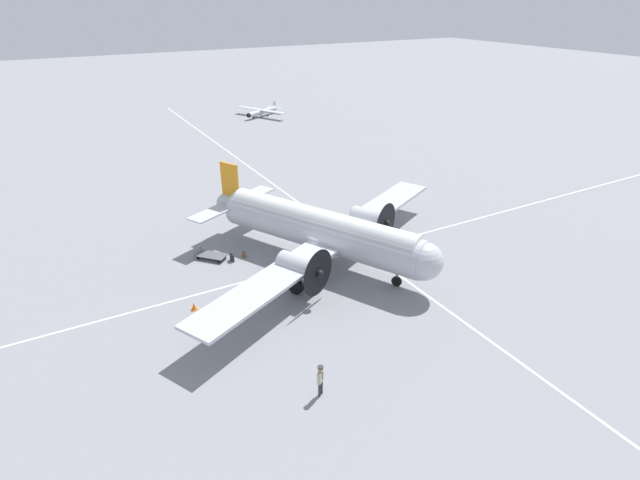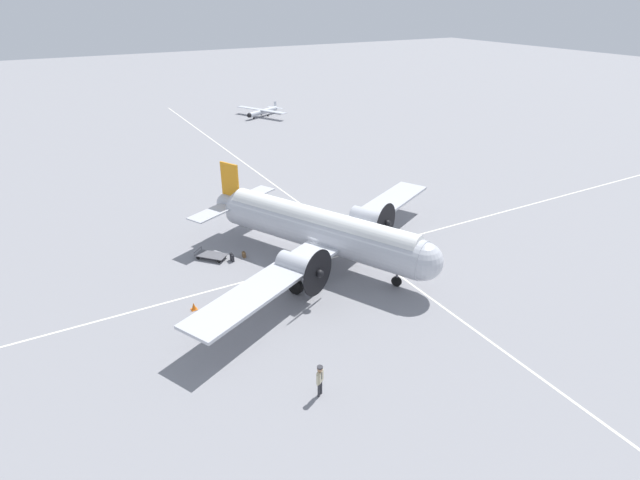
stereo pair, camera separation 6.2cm
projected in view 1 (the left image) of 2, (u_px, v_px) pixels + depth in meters
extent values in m
plane|color=gray|center=(320.00, 261.00, 36.48)|extent=(300.00, 300.00, 0.00)
cube|color=silver|center=(363.00, 249.00, 38.15)|extent=(120.00, 0.16, 0.01)
cube|color=silver|center=(320.00, 261.00, 36.45)|extent=(0.16, 120.00, 0.01)
cylinder|color=silver|center=(320.00, 231.00, 35.41)|extent=(15.32, 9.44, 2.63)
cylinder|color=white|center=(320.00, 222.00, 35.09)|extent=(14.28, 8.39, 1.84)
sphere|color=silver|center=(424.00, 261.00, 31.44)|extent=(2.50, 2.50, 2.50)
cylinder|color=silver|center=(237.00, 206.00, 39.33)|extent=(3.41, 2.68, 1.45)
cube|color=orange|center=(230.00, 182.00, 38.80)|extent=(1.61, 0.90, 3.03)
cube|color=silver|center=(233.00, 203.00, 39.46)|extent=(5.19, 8.30, 0.10)
cube|color=silver|center=(334.00, 239.00, 34.98)|extent=(14.15, 24.89, 0.20)
cylinder|color=silver|center=(368.00, 218.00, 38.18)|extent=(3.06, 2.50, 1.45)
cylinder|color=black|center=(386.00, 223.00, 37.44)|extent=(1.40, 2.74, 3.04)
sphere|color=black|center=(387.00, 223.00, 37.37)|extent=(0.51, 0.51, 0.51)
cylinder|color=silver|center=(299.00, 266.00, 31.48)|extent=(3.06, 2.50, 1.45)
cylinder|color=black|center=(318.00, 273.00, 30.73)|extent=(1.40, 2.74, 3.04)
sphere|color=black|center=(320.00, 274.00, 30.67)|extent=(0.51, 0.51, 0.51)
cylinder|color=#4C4C51|center=(365.00, 230.00, 38.79)|extent=(0.18, 0.18, 0.98)
cylinder|color=black|center=(365.00, 236.00, 39.01)|extent=(1.12, 0.76, 1.10)
cylinder|color=#4C4C51|center=(296.00, 280.00, 32.09)|extent=(0.18, 0.18, 0.98)
cylinder|color=black|center=(296.00, 286.00, 32.31)|extent=(1.12, 0.76, 1.10)
cylinder|color=#4C4C51|center=(397.00, 276.00, 33.03)|extent=(0.14, 0.14, 0.88)
cylinder|color=black|center=(397.00, 281.00, 33.23)|extent=(0.71, 0.47, 0.70)
cylinder|color=#2D2D33|center=(322.00, 387.00, 24.25)|extent=(0.12, 0.12, 0.83)
cylinder|color=#2D2D33|center=(319.00, 390.00, 24.06)|extent=(0.12, 0.12, 0.83)
cube|color=beige|center=(320.00, 376.00, 23.83)|extent=(0.38, 0.44, 0.63)
sphere|color=tan|center=(320.00, 369.00, 23.63)|extent=(0.28, 0.28, 0.28)
cylinder|color=beige|center=(323.00, 374.00, 24.04)|extent=(0.10, 0.10, 0.59)
cylinder|color=beige|center=(318.00, 380.00, 23.64)|extent=(0.10, 0.10, 0.59)
cube|color=black|center=(322.00, 376.00, 23.75)|extent=(0.04, 0.05, 0.40)
cylinder|color=#2D2D33|center=(320.00, 367.00, 23.57)|extent=(0.41, 0.41, 0.07)
cube|color=#232328|center=(232.00, 257.00, 36.38)|extent=(0.48, 0.18, 0.55)
cube|color=black|center=(232.00, 254.00, 36.25)|extent=(0.17, 0.13, 0.02)
cube|color=brown|center=(244.00, 255.00, 36.89)|extent=(0.36, 0.19, 0.43)
cube|color=#4A3520|center=(244.00, 252.00, 36.78)|extent=(0.13, 0.13, 0.02)
cube|color=#56565B|center=(211.00, 255.00, 36.68)|extent=(2.40, 2.34, 0.04)
cube|color=#56565B|center=(198.00, 250.00, 36.88)|extent=(0.77, 0.83, 0.04)
cylinder|color=#56565B|center=(201.00, 248.00, 37.37)|extent=(0.04, 0.04, 0.22)
cylinder|color=#56565B|center=(194.00, 254.00, 36.49)|extent=(0.04, 0.04, 0.22)
cylinder|color=black|center=(225.00, 256.00, 36.89)|extent=(0.25, 0.23, 0.28)
cylinder|color=black|center=(219.00, 261.00, 36.14)|extent=(0.25, 0.23, 0.28)
cylinder|color=black|center=(204.00, 253.00, 37.36)|extent=(0.25, 0.23, 0.28)
cylinder|color=black|center=(198.00, 258.00, 36.62)|extent=(0.25, 0.23, 0.28)
cylinder|color=#B7BCC6|center=(262.00, 112.00, 78.94)|extent=(3.47, 5.97, 0.77)
sphere|color=black|center=(249.00, 115.00, 76.52)|extent=(0.69, 0.69, 0.69)
cube|color=#B7BCC6|center=(261.00, 110.00, 78.53)|extent=(8.88, 5.05, 0.08)
cube|color=#B7BCC6|center=(275.00, 104.00, 80.94)|extent=(0.30, 0.53, 1.00)
cube|color=#B7BCC6|center=(275.00, 108.00, 81.16)|extent=(2.97, 1.80, 0.04)
cylinder|color=black|center=(253.00, 118.00, 77.56)|extent=(0.20, 0.29, 0.28)
cylinder|color=#4C4C51|center=(253.00, 117.00, 77.51)|extent=(0.06, 0.06, 0.21)
cylinder|color=black|center=(267.00, 116.00, 79.11)|extent=(0.20, 0.29, 0.28)
cylinder|color=#4C4C51|center=(267.00, 115.00, 79.07)|extent=(0.06, 0.06, 0.21)
cylinder|color=black|center=(261.00, 114.00, 79.82)|extent=(0.20, 0.29, 0.28)
cylinder|color=#4C4C51|center=(261.00, 114.00, 79.77)|extent=(0.06, 0.06, 0.21)
cube|color=orange|center=(194.00, 309.00, 30.87)|extent=(0.37, 0.37, 0.03)
cone|color=orange|center=(194.00, 306.00, 30.77)|extent=(0.31, 0.31, 0.49)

